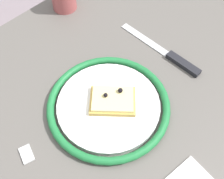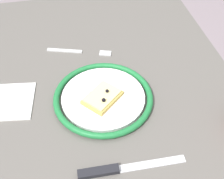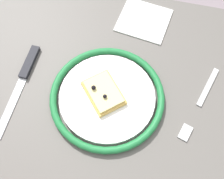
{
  "view_description": "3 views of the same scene",
  "coord_description": "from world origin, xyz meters",
  "px_view_note": "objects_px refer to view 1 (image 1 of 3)",
  "views": [
    {
      "loc": [
        -0.24,
        -0.23,
        1.24
      ],
      "look_at": [
        -0.01,
        -0.02,
        0.79
      ],
      "focal_mm": 42.6,
      "sensor_mm": 36.0,
      "label": 1
    },
    {
      "loc": [
        0.48,
        -0.11,
        1.34
      ],
      "look_at": [
        -0.05,
        -0.0,
        0.77
      ],
      "focal_mm": 47.45,
      "sensor_mm": 36.0,
      "label": 2
    },
    {
      "loc": [
        -0.1,
        0.22,
        1.34
      ],
      "look_at": [
        -0.04,
        -0.04,
        0.79
      ],
      "focal_mm": 45.04,
      "sensor_mm": 36.0,
      "label": 3
    }
  ],
  "objects_px": {
    "knife": "(172,57)",
    "dining_table": "(109,110)",
    "plate": "(108,105)",
    "pizza_slice_near": "(113,100)"
  },
  "relations": [
    {
      "from": "knife",
      "to": "dining_table",
      "type": "bearing_deg",
      "value": 165.73
    },
    {
      "from": "plate",
      "to": "knife",
      "type": "xyz_separation_m",
      "value": [
        0.21,
        -0.02,
        -0.0
      ]
    },
    {
      "from": "dining_table",
      "to": "pizza_slice_near",
      "type": "height_order",
      "value": "pizza_slice_near"
    },
    {
      "from": "plate",
      "to": "pizza_slice_near",
      "type": "xyz_separation_m",
      "value": [
        0.01,
        -0.0,
        0.01
      ]
    },
    {
      "from": "dining_table",
      "to": "pizza_slice_near",
      "type": "distance_m",
      "value": 0.12
    },
    {
      "from": "dining_table",
      "to": "pizza_slice_near",
      "type": "xyz_separation_m",
      "value": [
        -0.02,
        -0.03,
        0.11
      ]
    },
    {
      "from": "dining_table",
      "to": "plate",
      "type": "xyz_separation_m",
      "value": [
        -0.03,
        -0.03,
        0.1
      ]
    },
    {
      "from": "pizza_slice_near",
      "to": "knife",
      "type": "distance_m",
      "value": 0.2
    },
    {
      "from": "dining_table",
      "to": "plate",
      "type": "distance_m",
      "value": 0.11
    },
    {
      "from": "plate",
      "to": "pizza_slice_near",
      "type": "bearing_deg",
      "value": -21.56
    }
  ]
}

